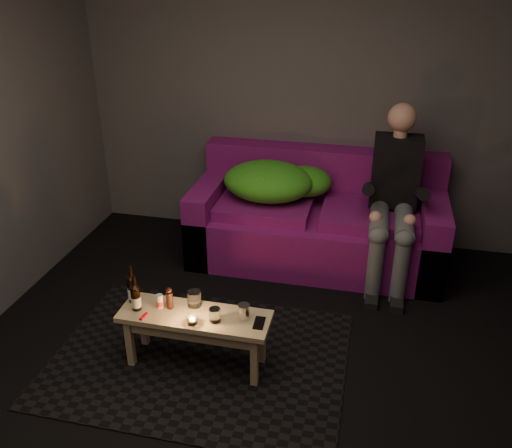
{
  "coord_description": "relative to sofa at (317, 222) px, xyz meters",
  "views": [
    {
      "loc": [
        0.64,
        -2.48,
        2.46
      ],
      "look_at": [
        -0.18,
        1.13,
        0.61
      ],
      "focal_mm": 38.0,
      "sensor_mm": 36.0,
      "label": 1
    }
  ],
  "objects": [
    {
      "name": "tumbler_back",
      "position": [
        -0.62,
        -1.54,
        0.12
      ],
      "size": [
        0.11,
        0.11,
        0.11
      ],
      "primitive_type": "cylinder",
      "rotation": [
        0.0,
        0.0,
        0.34
      ],
      "color": "white",
      "rests_on": "coffee_table"
    },
    {
      "name": "tealight",
      "position": [
        -0.57,
        -1.73,
        0.09
      ],
      "size": [
        0.06,
        0.06,
        0.05
      ],
      "color": "white",
      "rests_on": "coffee_table"
    },
    {
      "name": "room",
      "position": [
        -0.22,
        -1.35,
        1.31
      ],
      "size": [
        4.5,
        4.5,
        4.5
      ],
      "color": "silver",
      "rests_on": "ground"
    },
    {
      "name": "green_blanket",
      "position": [
        -0.39,
        -0.01,
        0.36
      ],
      "size": [
        0.94,
        0.64,
        0.32
      ],
      "color": "#257815",
      "rests_on": "sofa"
    },
    {
      "name": "tumbler_front",
      "position": [
        -0.44,
        -1.67,
        0.11
      ],
      "size": [
        0.08,
        0.08,
        0.09
      ],
      "primitive_type": "cylinder",
      "rotation": [
        0.0,
        0.0,
        0.06
      ],
      "color": "white",
      "rests_on": "coffee_table"
    },
    {
      "name": "beer_bottle_a",
      "position": [
        -1.03,
        -1.58,
        0.17
      ],
      "size": [
        0.07,
        0.07,
        0.27
      ],
      "color": "black",
      "rests_on": "coffee_table"
    },
    {
      "name": "pepper_mill",
      "position": [
        -0.76,
        -1.6,
        0.13
      ],
      "size": [
        0.05,
        0.05,
        0.12
      ],
      "primitive_type": "cylinder",
      "rotation": [
        0.0,
        0.0,
        0.14
      ],
      "color": "black",
      "rests_on": "coffee_table"
    },
    {
      "name": "steel_cup",
      "position": [
        -0.27,
        -1.6,
        0.12
      ],
      "size": [
        0.08,
        0.08,
        0.1
      ],
      "primitive_type": "cylinder",
      "rotation": [
        0.0,
        0.0,
        -0.1
      ],
      "color": "silver",
      "rests_on": "coffee_table"
    },
    {
      "name": "rug",
      "position": [
        -0.59,
        -1.58,
        -0.33
      ],
      "size": [
        1.96,
        1.42,
        0.01
      ],
      "primitive_type": "cube",
      "rotation": [
        0.0,
        0.0,
        -0.0
      ],
      "color": "black",
      "rests_on": "floor"
    },
    {
      "name": "floor",
      "position": [
        -0.22,
        -1.82,
        -0.33
      ],
      "size": [
        4.5,
        4.5,
        0.0
      ],
      "primitive_type": "plane",
      "color": "black",
      "rests_on": "ground"
    },
    {
      "name": "beer_bottle_b",
      "position": [
        -0.97,
        -1.66,
        0.16
      ],
      "size": [
        0.06,
        0.06,
        0.25
      ],
      "color": "black",
      "rests_on": "coffee_table"
    },
    {
      "name": "coffee_table",
      "position": [
        -0.59,
        -1.63,
        -0.0
      ],
      "size": [
        0.98,
        0.31,
        0.4
      ],
      "rotation": [
        0.0,
        0.0,
        -0.0
      ],
      "color": "tan",
      "rests_on": "rug"
    },
    {
      "name": "red_lighter",
      "position": [
        -0.89,
        -1.73,
        0.07
      ],
      "size": [
        0.03,
        0.08,
        0.01
      ],
      "primitive_type": "cube",
      "rotation": [
        0.0,
        0.0,
        -0.14
      ],
      "color": "red",
      "rests_on": "coffee_table"
    },
    {
      "name": "sofa",
      "position": [
        0.0,
        0.0,
        0.0
      ],
      "size": [
        2.14,
        0.96,
        0.92
      ],
      "color": "#720F6C",
      "rests_on": "floor"
    },
    {
      "name": "person",
      "position": [
        0.62,
        -0.17,
        0.41
      ],
      "size": [
        0.39,
        0.89,
        1.43
      ],
      "color": "black",
      "rests_on": "sofa"
    },
    {
      "name": "salt_shaker",
      "position": [
        -0.83,
        -1.61,
        0.11
      ],
      "size": [
        0.06,
        0.06,
        0.09
      ],
      "primitive_type": "cylinder",
      "rotation": [
        0.0,
        0.0,
        0.32
      ],
      "color": "silver",
      "rests_on": "coffee_table"
    },
    {
      "name": "smartphone",
      "position": [
        -0.16,
        -1.63,
        0.07
      ],
      "size": [
        0.07,
        0.13,
        0.01
      ],
      "primitive_type": "cube",
      "rotation": [
        0.0,
        0.0,
        0.04
      ],
      "color": "black",
      "rests_on": "coffee_table"
    }
  ]
}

